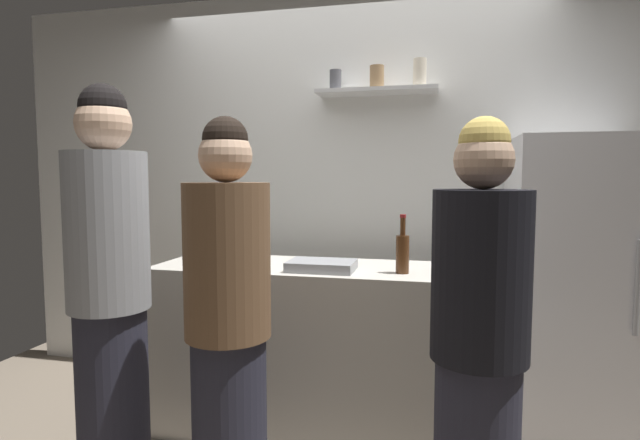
{
  "coord_description": "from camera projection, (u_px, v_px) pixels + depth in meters",
  "views": [
    {
      "loc": [
        0.57,
        -2.07,
        1.39
      ],
      "look_at": [
        -0.04,
        0.55,
        1.17
      ],
      "focal_mm": 28.26,
      "sensor_mm": 36.0,
      "label": 1
    }
  ],
  "objects": [
    {
      "name": "wine_bottle_green_glass",
      "position": [
        215.0,
        248.0,
        2.65
      ],
      "size": [
        0.08,
        0.08,
        0.3
      ],
      "color": "#19471E",
      "rests_on": "counter"
    },
    {
      "name": "baking_pan",
      "position": [
        321.0,
        266.0,
        2.59
      ],
      "size": [
        0.34,
        0.24,
        0.05
      ],
      "primitive_type": "cube",
      "color": "gray",
      "rests_on": "counter"
    },
    {
      "name": "back_wall_assembly",
      "position": [
        350.0,
        191.0,
        3.36
      ],
      "size": [
        4.8,
        0.32,
        2.6
      ],
      "color": "white",
      "rests_on": "ground"
    },
    {
      "name": "wine_bottle_dark_glass",
      "position": [
        243.0,
        251.0,
        2.55
      ],
      "size": [
        0.07,
        0.07,
        0.3
      ],
      "color": "black",
      "rests_on": "counter"
    },
    {
      "name": "wine_bottle_amber_glass",
      "position": [
        402.0,
        252.0,
        2.51
      ],
      "size": [
        0.07,
        0.07,
        0.3
      ],
      "color": "#472814",
      "rests_on": "counter"
    },
    {
      "name": "person_brown_jacket",
      "position": [
        228.0,
        327.0,
        1.99
      ],
      "size": [
        0.34,
        0.34,
        1.63
      ],
      "rotation": [
        0.0,
        0.0,
        0.99
      ],
      "color": "#262633",
      "rests_on": "ground"
    },
    {
      "name": "refrigerator",
      "position": [
        574.0,
        287.0,
        2.72
      ],
      "size": [
        0.67,
        0.69,
        1.61
      ],
      "color": "white",
      "rests_on": "ground"
    },
    {
      "name": "water_bottle_plastic",
      "position": [
        252.0,
        238.0,
        3.03
      ],
      "size": [
        0.09,
        0.09,
        0.26
      ],
      "color": "silver",
      "rests_on": "counter"
    },
    {
      "name": "counter",
      "position": [
        320.0,
        349.0,
        2.76
      ],
      "size": [
        1.78,
        0.6,
        0.92
      ],
      "primitive_type": "cube",
      "color": "#B7B2A8",
      "rests_on": "ground"
    },
    {
      "name": "utensil_holder",
      "position": [
        258.0,
        250.0,
        2.88
      ],
      "size": [
        0.09,
        0.09,
        0.22
      ],
      "color": "#B2B2B7",
      "rests_on": "counter"
    },
    {
      "name": "person_blonde",
      "position": [
        479.0,
        349.0,
        1.78
      ],
      "size": [
        0.34,
        0.34,
        1.6
      ],
      "rotation": [
        0.0,
        0.0,
        6.17
      ],
      "color": "#262633",
      "rests_on": "ground"
    },
    {
      "name": "person_grey_hoodie",
      "position": [
        109.0,
        296.0,
        2.14
      ],
      "size": [
        0.34,
        0.34,
        1.78
      ],
      "rotation": [
        0.0,
        0.0,
        3.05
      ],
      "color": "#262633",
      "rests_on": "ground"
    },
    {
      "name": "wine_bottle_pale_glass",
      "position": [
        245.0,
        245.0,
        2.7
      ],
      "size": [
        0.08,
        0.08,
        0.3
      ],
      "color": "#B2BFB2",
      "rests_on": "counter"
    }
  ]
}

